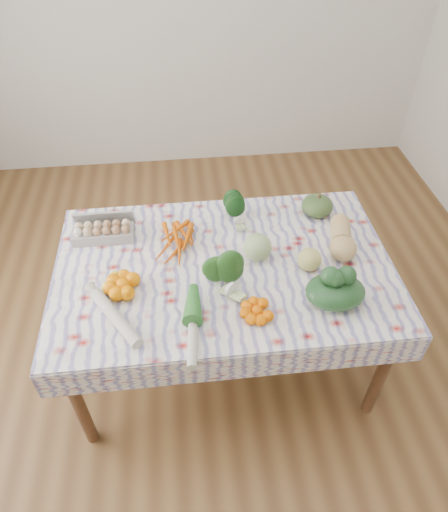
{
  "coord_description": "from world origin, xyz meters",
  "views": [
    {
      "loc": [
        -0.18,
        -1.59,
        2.34
      ],
      "look_at": [
        0.0,
        0.0,
        0.82
      ],
      "focal_mm": 32.0,
      "sensor_mm": 36.0,
      "label": 1
    }
  ],
  "objects_px": {
    "cabbage": "(257,247)",
    "butternut_squash": "(342,237)",
    "egg_carton": "(103,233)",
    "grapefruit": "(310,260)",
    "dining_table": "(224,276)",
    "kabocha_squash": "(317,206)"
  },
  "relations": [
    {
      "from": "egg_carton",
      "to": "cabbage",
      "type": "bearing_deg",
      "value": -16.31
    },
    {
      "from": "cabbage",
      "to": "butternut_squash",
      "type": "relative_size",
      "value": 0.49
    },
    {
      "from": "egg_carton",
      "to": "grapefruit",
      "type": "xyz_separation_m",
      "value": [
        1.0,
        -0.33,
        0.02
      ]
    },
    {
      "from": "dining_table",
      "to": "butternut_squash",
      "type": "bearing_deg",
      "value": 5.8
    },
    {
      "from": "kabocha_squash",
      "to": "grapefruit",
      "type": "height_order",
      "value": "grapefruit"
    },
    {
      "from": "dining_table",
      "to": "kabocha_squash",
      "type": "height_order",
      "value": "kabocha_squash"
    },
    {
      "from": "dining_table",
      "to": "grapefruit",
      "type": "relative_size",
      "value": 14.05
    },
    {
      "from": "dining_table",
      "to": "egg_carton",
      "type": "height_order",
      "value": "egg_carton"
    },
    {
      "from": "cabbage",
      "to": "grapefruit",
      "type": "relative_size",
      "value": 1.24
    },
    {
      "from": "cabbage",
      "to": "grapefruit",
      "type": "xyz_separation_m",
      "value": [
        0.24,
        -0.1,
        -0.01
      ]
    },
    {
      "from": "dining_table",
      "to": "grapefruit",
      "type": "distance_m",
      "value": 0.43
    },
    {
      "from": "grapefruit",
      "to": "kabocha_squash",
      "type": "bearing_deg",
      "value": 70.32
    },
    {
      "from": "butternut_squash",
      "to": "grapefruit",
      "type": "height_order",
      "value": "butternut_squash"
    },
    {
      "from": "dining_table",
      "to": "cabbage",
      "type": "height_order",
      "value": "cabbage"
    },
    {
      "from": "butternut_squash",
      "to": "egg_carton",
      "type": "bearing_deg",
      "value": -175.85
    },
    {
      "from": "cabbage",
      "to": "butternut_squash",
      "type": "bearing_deg",
      "value": 3.85
    },
    {
      "from": "dining_table",
      "to": "cabbage",
      "type": "xyz_separation_m",
      "value": [
        0.17,
        0.03,
        0.15
      ]
    },
    {
      "from": "butternut_squash",
      "to": "grapefruit",
      "type": "distance_m",
      "value": 0.24
    },
    {
      "from": "kabocha_squash",
      "to": "egg_carton",
      "type": "bearing_deg",
      "value": -175.92
    },
    {
      "from": "kabocha_squash",
      "to": "grapefruit",
      "type": "distance_m",
      "value": 0.44
    },
    {
      "from": "egg_carton",
      "to": "cabbage",
      "type": "relative_size",
      "value": 2.21
    },
    {
      "from": "butternut_squash",
      "to": "cabbage",
      "type": "bearing_deg",
      "value": -162.57
    }
  ]
}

